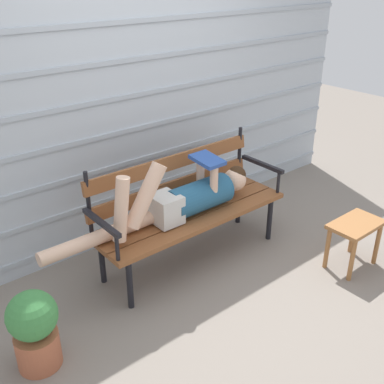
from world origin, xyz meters
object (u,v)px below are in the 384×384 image
object	(u,v)px
reclining_person	(183,199)
potted_plant	(34,328)
footstool	(355,232)
park_bench	(186,204)

from	to	relation	value
reclining_person	potted_plant	bearing A→B (deg)	-168.22
footstool	potted_plant	world-z (taller)	potted_plant
reclining_person	footstool	bearing A→B (deg)	-41.06
reclining_person	footstool	distance (m)	1.37
footstool	park_bench	bearing A→B (deg)	133.94
footstool	potted_plant	distance (m)	2.42
reclining_person	footstool	xyz separation A→B (m)	(1.01, -0.88, -0.27)
potted_plant	footstool	bearing A→B (deg)	-14.44
park_bench	potted_plant	distance (m)	1.48
park_bench	reclining_person	distance (m)	0.16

